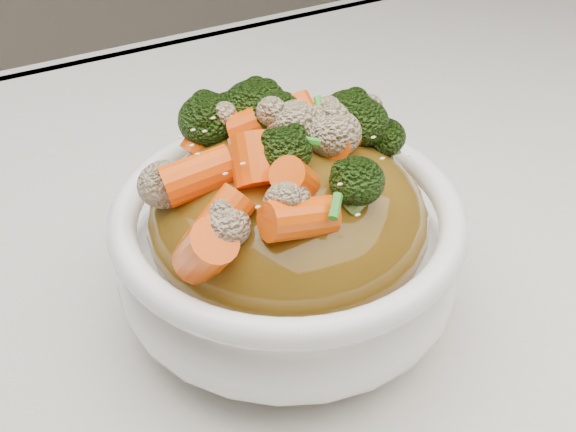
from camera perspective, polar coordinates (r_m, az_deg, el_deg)
tablecloth at (r=0.51m, az=6.05°, el=-7.53°), size 1.20×0.80×0.04m
bowl at (r=0.47m, az=0.00°, el=-2.89°), size 0.26×0.26×0.08m
sauce_base at (r=0.45m, az=0.00°, el=-0.28°), size 0.21×0.21×0.09m
carrots at (r=0.42m, az=0.00°, el=5.92°), size 0.21×0.21×0.05m
broccoli at (r=0.42m, az=0.00°, el=5.81°), size 0.21×0.21×0.04m
cauliflower at (r=0.42m, az=0.00°, el=5.60°), size 0.21×0.21×0.03m
scallions at (r=0.42m, az=0.00°, el=6.02°), size 0.16×0.16×0.02m
sesame_seeds at (r=0.42m, az=0.00°, el=6.02°), size 0.19×0.19×0.01m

